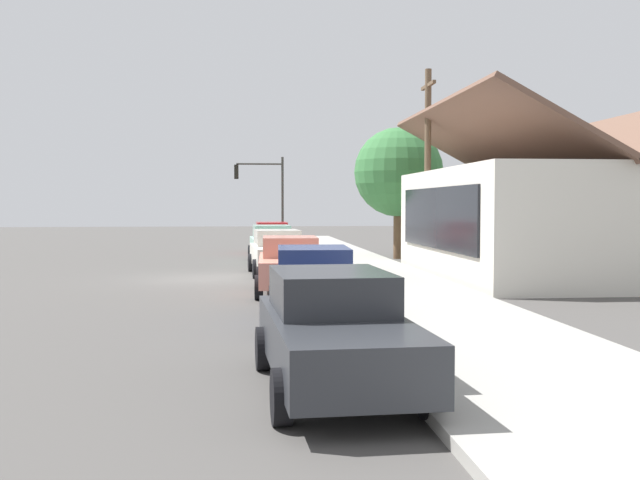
# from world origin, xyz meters

# --- Properties ---
(ground_plane) EXTENTS (120.00, 120.00, 0.00)m
(ground_plane) POSITION_xyz_m (0.00, 0.00, 0.00)
(ground_plane) COLOR #4C4947
(sidewalk_curb) EXTENTS (60.00, 4.20, 0.16)m
(sidewalk_curb) POSITION_xyz_m (0.00, 5.60, 0.08)
(sidewalk_curb) COLOR #A3A099
(sidewalk_curb) RESTS_ON ground
(car_cherry) EXTENTS (4.49, 2.04, 1.59)m
(car_cherry) POSITION_xyz_m (-13.20, 2.85, 0.81)
(car_cherry) COLOR red
(car_cherry) RESTS_ON ground
(car_seafoam) EXTENTS (4.65, 2.11, 1.59)m
(car_seafoam) POSITION_xyz_m (-7.47, 2.64, 0.81)
(car_seafoam) COLOR #9ED1BC
(car_seafoam) RESTS_ON ground
(car_ivory) EXTENTS (4.43, 2.16, 1.59)m
(car_ivory) POSITION_xyz_m (-1.48, 2.63, 0.81)
(car_ivory) COLOR silver
(car_ivory) RESTS_ON ground
(car_coral) EXTENTS (4.37, 2.07, 1.59)m
(car_coral) POSITION_xyz_m (4.26, 2.71, 0.81)
(car_coral) COLOR #EA8C75
(car_coral) RESTS_ON ground
(car_navy) EXTENTS (4.51, 2.10, 1.59)m
(car_navy) POSITION_xyz_m (9.52, 2.89, 0.81)
(car_navy) COLOR navy
(car_navy) RESTS_ON ground
(car_charcoal) EXTENTS (4.69, 2.13, 1.59)m
(car_charcoal) POSITION_xyz_m (15.26, 2.63, 0.81)
(car_charcoal) COLOR #2D3035
(car_charcoal) RESTS_ON ground
(storefront_building) EXTENTS (12.28, 8.27, 5.98)m
(storefront_building) POSITION_xyz_m (0.27, 11.98, 2.01)
(storefront_building) COLOR silver
(storefront_building) RESTS_ON ground
(shade_tree) EXTENTS (4.11, 4.11, 6.05)m
(shade_tree) POSITION_xyz_m (-8.53, 8.51, 3.98)
(shade_tree) COLOR brown
(shade_tree) RESTS_ON ground
(traffic_light_main) EXTENTS (0.37, 2.79, 5.20)m
(traffic_light_main) POSITION_xyz_m (-17.00, 2.54, 3.49)
(traffic_light_main) COLOR #383833
(traffic_light_main) RESTS_ON ground
(utility_pole_wooden) EXTENTS (1.80, 0.24, 7.50)m
(utility_pole_wooden) POSITION_xyz_m (-1.83, 8.20, 3.93)
(utility_pole_wooden) COLOR brown
(utility_pole_wooden) RESTS_ON ground
(fire_hydrant_red) EXTENTS (0.22, 0.22, 0.71)m
(fire_hydrant_red) POSITION_xyz_m (-6.86, 4.20, 0.50)
(fire_hydrant_red) COLOR red
(fire_hydrant_red) RESTS_ON sidewalk_curb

